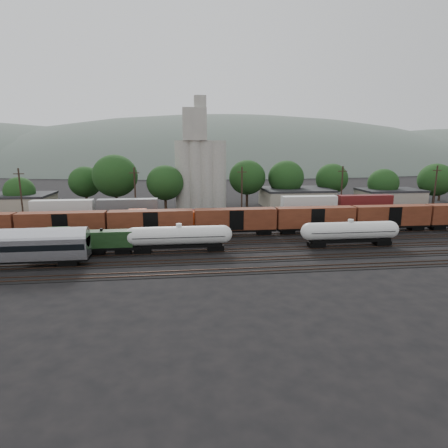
{
  "coord_description": "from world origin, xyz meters",
  "views": [
    {
      "loc": [
        -2.45,
        -62.41,
        16.44
      ],
      "look_at": [
        5.43,
        2.0,
        3.0
      ],
      "focal_mm": 30.0,
      "sensor_mm": 36.0,
      "label": 1
    }
  ],
  "objects": [
    {
      "name": "passenger_coach",
      "position": [
        -26.74,
        -10.0,
        3.25
      ],
      "size": [
        23.33,
        2.88,
        5.3
      ],
      "color": "silver",
      "rests_on": "ground"
    },
    {
      "name": "ground",
      "position": [
        0.0,
        0.0,
        0.0
      ],
      "size": [
        600.0,
        600.0,
        0.0
      ],
      "primitive_type": "plane",
      "color": "black"
    },
    {
      "name": "orange_locomotive",
      "position": [
        -6.16,
        10.0,
        2.45
      ],
      "size": [
        17.12,
        2.85,
        4.28
      ],
      "color": "black",
      "rests_on": "ground"
    },
    {
      "name": "container_wall",
      "position": [
        6.59,
        15.0,
        2.54
      ],
      "size": [
        178.4,
        2.6,
        5.8
      ],
      "color": "black",
      "rests_on": "ground"
    },
    {
      "name": "tank_car_a",
      "position": [
        -2.51,
        -5.0,
        2.62
      ],
      "size": [
        16.77,
        3.0,
        4.39
      ],
      "color": "silver",
      "rests_on": "ground"
    },
    {
      "name": "tracks",
      "position": [
        0.0,
        0.0,
        0.05
      ],
      "size": [
        180.0,
        33.2,
        0.2
      ],
      "color": "black",
      "rests_on": "ground"
    },
    {
      "name": "industrial_sheds",
      "position": [
        6.63,
        35.25,
        2.56
      ],
      "size": [
        119.38,
        17.26,
        5.1
      ],
      "color": "#9E937F",
      "rests_on": "ground"
    },
    {
      "name": "boxcar_string",
      "position": [
        7.93,
        5.0,
        3.12
      ],
      "size": [
        169.0,
        2.9,
        4.2
      ],
      "color": "black",
      "rests_on": "ground"
    },
    {
      "name": "utility_poles",
      "position": [
        0.0,
        22.0,
        6.21
      ],
      "size": [
        122.2,
        0.36,
        12.0
      ],
      "color": "black",
      "rests_on": "ground"
    },
    {
      "name": "distant_hills",
      "position": [
        23.92,
        260.0,
        -20.56
      ],
      "size": [
        860.0,
        286.0,
        130.0
      ],
      "color": "#59665B",
      "rests_on": "ground"
    },
    {
      "name": "tank_car_b",
      "position": [
        25.65,
        -5.0,
        2.63
      ],
      "size": [
        16.86,
        3.02,
        4.42
      ],
      "color": "silver",
      "rests_on": "ground"
    },
    {
      "name": "grain_silo",
      "position": [
        3.28,
        36.0,
        11.26
      ],
      "size": [
        13.4,
        5.0,
        29.0
      ],
      "color": "#A6A498",
      "rests_on": "ground"
    },
    {
      "name": "tree_band",
      "position": [
        0.23,
        38.57,
        7.68
      ],
      "size": [
        165.26,
        19.9,
        14.53
      ],
      "color": "black",
      "rests_on": "ground"
    },
    {
      "name": "green_locomotive",
      "position": [
        -16.99,
        -5.0,
        2.37
      ],
      "size": [
        15.57,
        2.75,
        4.12
      ],
      "color": "black",
      "rests_on": "ground"
    }
  ]
}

